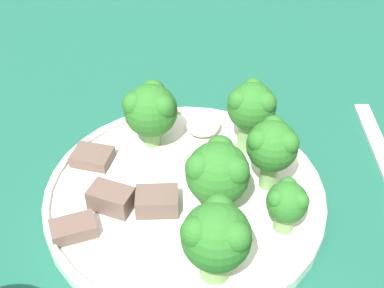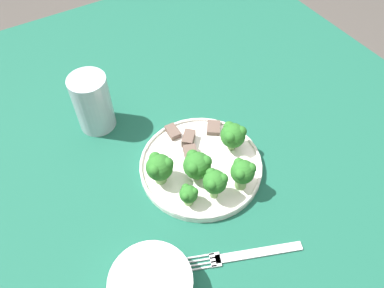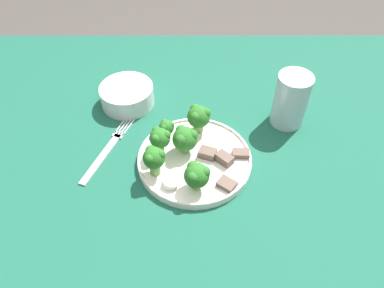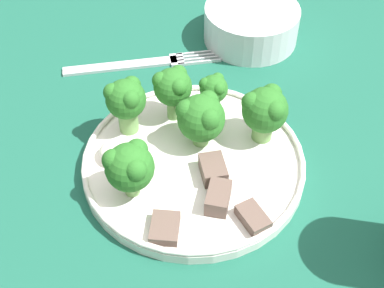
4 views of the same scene
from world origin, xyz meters
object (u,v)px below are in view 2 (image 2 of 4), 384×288
object	(u,v)px
dinner_plate	(201,165)
fork	(243,255)
cream_bowl	(152,286)
drinking_glass	(93,105)

from	to	relation	value
dinner_plate	fork	size ratio (longest dim) A/B	1.19
dinner_plate	cream_bowl	size ratio (longest dim) A/B	1.87
fork	cream_bowl	size ratio (longest dim) A/B	1.56
dinner_plate	drinking_glass	bearing A→B (deg)	30.74
fork	drinking_glass	xyz separation A→B (m)	(0.40, 0.09, 0.05)
dinner_plate	drinking_glass	size ratio (longest dim) A/B	1.89
dinner_plate	fork	bearing A→B (deg)	169.62
dinner_plate	cream_bowl	distance (m)	0.25
dinner_plate	drinking_glass	world-z (taller)	drinking_glass
dinner_plate	cream_bowl	bearing A→B (deg)	130.36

